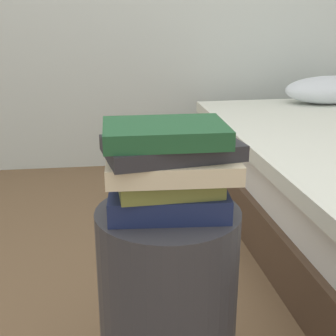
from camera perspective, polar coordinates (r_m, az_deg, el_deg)
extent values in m
ellipsoid|color=silver|center=(2.92, 19.39, 9.04)|extent=(0.57, 0.30, 0.16)
cylinder|color=#333338|center=(1.23, 0.00, -16.71)|extent=(0.35, 0.35, 0.54)
cube|color=#19234C|center=(1.09, 0.23, -3.85)|extent=(0.28, 0.20, 0.06)
cube|color=olive|center=(1.06, 0.27, -1.75)|extent=(0.24, 0.17, 0.04)
cube|color=beige|center=(1.05, 0.46, 0.31)|extent=(0.30, 0.20, 0.04)
cube|color=#28282D|center=(1.05, 0.39, 2.49)|extent=(0.32, 0.24, 0.04)
cube|color=#1E512D|center=(1.02, -0.40, 4.34)|extent=(0.27, 0.19, 0.04)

